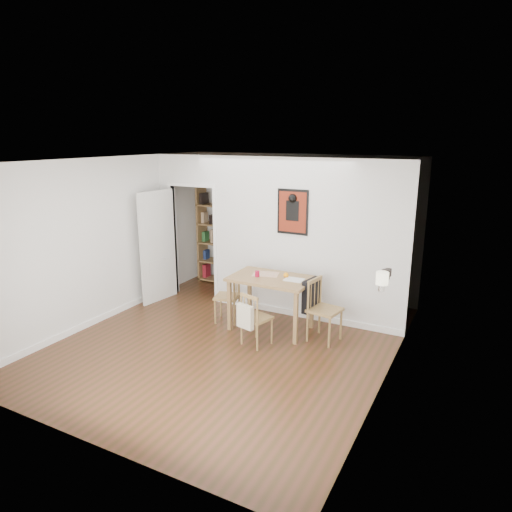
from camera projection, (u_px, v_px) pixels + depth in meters
The scene contains 15 objects.
ground at pixel (229, 341), 6.68m from camera, with size 5.20×5.20×0.00m, color #4E2819.
room_shell at pixel (275, 238), 7.46m from camera, with size 5.20×5.20×5.20m.
dining_table at pixel (271, 284), 6.93m from camera, with size 1.23×0.78×0.84m.
chair_left at pixel (227, 297), 7.32m from camera, with size 0.50×0.50×0.82m.
chair_right at pixel (324, 309), 6.61m from camera, with size 0.59×0.53×0.93m.
chair_front at pixel (256, 318), 6.48m from camera, with size 0.49×0.52×0.79m.
bookshelf at pixel (219, 234), 9.17m from camera, with size 0.85×0.34×2.03m.
fireplace at pixel (385, 323), 5.77m from camera, with size 0.45×1.25×1.16m.
red_glass at pixel (257, 274), 6.93m from camera, with size 0.07×0.07×0.09m, color maroon.
orange_fruit at pixel (286, 275), 6.88m from camera, with size 0.08×0.08×0.08m, color orange.
placemat at pixel (266, 274), 7.06m from camera, with size 0.39×0.29×0.00m, color beige.
notebook at pixel (294, 280), 6.77m from camera, with size 0.28×0.21×0.01m, color silver.
mantel_lamp at pixel (382, 279), 5.28m from camera, with size 0.15×0.15×0.23m.
ceramic_jar_a at pixel (386, 274), 5.75m from camera, with size 0.10×0.10×0.12m, color black.
ceramic_jar_b at pixel (388, 272), 5.88m from camera, with size 0.08×0.08×0.10m, color black.
Camera 1 is at (3.18, -5.27, 2.91)m, focal length 32.00 mm.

